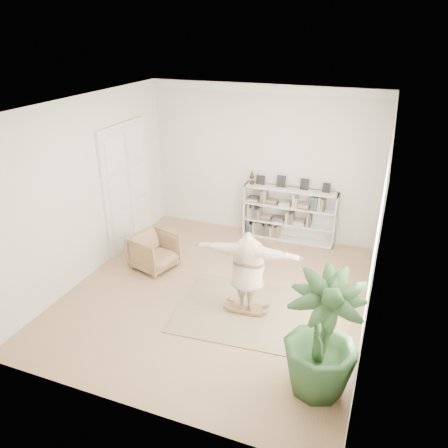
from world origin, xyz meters
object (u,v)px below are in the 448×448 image
(rocker_board, at_px, (247,308))
(person, at_px, (248,269))
(houseplant, at_px, (322,336))
(bookshelf, at_px, (289,215))
(armchair, at_px, (154,251))

(rocker_board, height_order, person, person)
(houseplant, bearing_deg, person, 137.28)
(rocker_board, height_order, houseplant, houseplant)
(bookshelf, relative_size, houseplant, 1.18)
(bookshelf, relative_size, armchair, 2.59)
(bookshelf, distance_m, armchair, 3.34)
(armchair, xyz_separation_m, rocker_board, (2.34, -0.82, -0.31))
(rocker_board, distance_m, person, 0.83)
(person, distance_m, houseplant, 2.06)
(rocker_board, bearing_deg, armchair, 156.26)
(armchair, height_order, person, person)
(person, bearing_deg, bookshelf, -94.58)
(armchair, xyz_separation_m, houseplant, (3.86, -2.22, 0.55))
(armchair, height_order, rocker_board, armchair)
(bookshelf, height_order, rocker_board, bookshelf)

